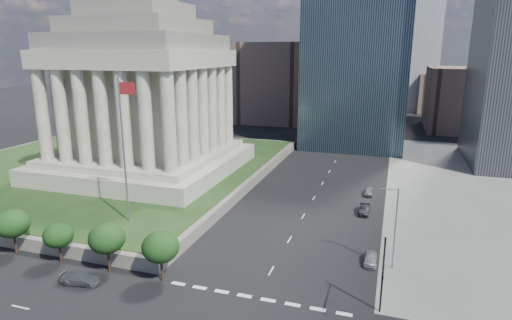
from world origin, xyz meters
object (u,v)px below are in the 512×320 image
at_px(flagpole, 124,143).
at_px(parked_sedan_near, 370,258).
at_px(street_lamp_north, 394,224).
at_px(suv_grey, 80,278).
at_px(parked_sedan_far, 369,191).
at_px(parked_sedan_mid, 364,209).
at_px(war_memorial, 141,71).
at_px(traffic_signal_ne, 383,273).

bearing_deg(flagpole, parked_sedan_near, 2.59).
distance_m(flagpole, street_lamp_north, 35.95).
bearing_deg(flagpole, suv_grey, -79.42).
distance_m(flagpole, parked_sedan_far, 43.36).
distance_m(flagpole, parked_sedan_mid, 37.90).
bearing_deg(parked_sedan_far, flagpole, -136.05).
bearing_deg(parked_sedan_mid, war_memorial, 171.86).
bearing_deg(parked_sedan_mid, suv_grey, -132.40).
bearing_deg(parked_sedan_mid, traffic_signal_ne, -83.49).
distance_m(suv_grey, parked_sedan_far, 49.97).
xyz_separation_m(war_memorial, traffic_signal_ne, (46.50, -34.30, -16.15)).
bearing_deg(street_lamp_north, parked_sedan_near, 168.50).
distance_m(war_memorial, street_lamp_north, 54.92).
height_order(street_lamp_north, parked_sedan_far, street_lamp_north).
relative_size(war_memorial, parked_sedan_far, 10.12).
bearing_deg(suv_grey, parked_sedan_near, -72.35).
relative_size(war_memorial, parked_sedan_mid, 9.08).
bearing_deg(traffic_signal_ne, parked_sedan_far, 95.20).
xyz_separation_m(flagpole, parked_sedan_far, (30.86, 27.79, -12.46)).
bearing_deg(street_lamp_north, suv_grey, -156.29).
xyz_separation_m(war_memorial, parked_sedan_far, (43.03, 3.79, -20.74)).
xyz_separation_m(war_memorial, parked_sedan_mid, (43.00, -5.78, -20.69)).
height_order(flagpole, street_lamp_north, flagpole).
distance_m(war_memorial, parked_sedan_near, 54.38).
xyz_separation_m(street_lamp_north, parked_sedan_mid, (-4.33, 17.22, -4.95)).
xyz_separation_m(suv_grey, parked_sedan_mid, (28.34, 31.57, 0.06)).
distance_m(war_memorial, parked_sedan_far, 47.92).
distance_m(war_memorial, suv_grey, 45.17).
distance_m(street_lamp_north, parked_sedan_mid, 18.43).
bearing_deg(parked_sedan_far, street_lamp_north, -78.94).
relative_size(traffic_signal_ne, parked_sedan_far, 2.08).
relative_size(parked_sedan_near, parked_sedan_far, 1.00).
bearing_deg(street_lamp_north, traffic_signal_ne, -94.19).
xyz_separation_m(street_lamp_north, parked_sedan_near, (-2.38, 0.48, -5.01)).
xyz_separation_m(war_memorial, street_lamp_north, (47.33, -23.00, -15.74)).
bearing_deg(suv_grey, flagpole, 2.14).
height_order(flagpole, parked_sedan_near, flagpole).
bearing_deg(street_lamp_north, war_memorial, 154.08).
height_order(war_memorial, street_lamp_north, war_memorial).
xyz_separation_m(street_lamp_north, parked_sedan_far, (-4.30, 26.79, -5.01)).
xyz_separation_m(war_memorial, flagpole, (12.17, -24.00, -8.29)).
bearing_deg(traffic_signal_ne, parked_sedan_near, 97.50).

